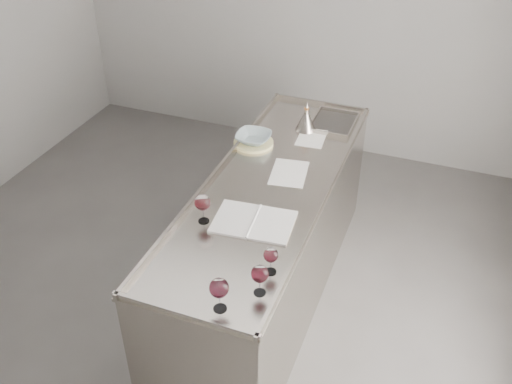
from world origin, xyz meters
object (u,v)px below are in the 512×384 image
at_px(counter, 269,241).
at_px(wine_funnel, 306,121).
at_px(wine_glass_right, 260,275).
at_px(wine_glass_left, 203,203).
at_px(notebook, 254,222).
at_px(ceramic_bowl, 253,138).
at_px(wine_glass_middle, 219,289).
at_px(wine_glass_small, 271,256).

bearing_deg(counter, wine_funnel, 89.52).
relative_size(counter, wine_glass_right, 14.13).
xyz_separation_m(wine_glass_left, notebook, (0.27, 0.09, -0.12)).
relative_size(notebook, wine_funnel, 2.14).
xyz_separation_m(ceramic_bowl, wine_funnel, (0.28, 0.33, 0.02)).
relative_size(wine_glass_middle, notebook, 0.39).
distance_m(counter, notebook, 0.63).
height_order(wine_glass_right, wine_glass_small, wine_glass_right).
xyz_separation_m(notebook, ceramic_bowl, (-0.32, 0.83, 0.04)).
relative_size(wine_glass_small, notebook, 0.32).
distance_m(wine_glass_right, wine_funnel, 1.69).
bearing_deg(notebook, wine_glass_left, -167.53).
xyz_separation_m(wine_glass_middle, wine_glass_right, (0.14, 0.17, -0.01)).
relative_size(wine_glass_right, ceramic_bowl, 0.70).
bearing_deg(ceramic_bowl, wine_glass_small, -65.11).
distance_m(wine_glass_right, ceramic_bowl, 1.45).
bearing_deg(wine_funnel, counter, -90.48).
distance_m(counter, wine_glass_middle, 1.24).
height_order(wine_glass_middle, wine_funnel, wine_funnel).
height_order(wine_glass_small, wine_funnel, wine_funnel).
xyz_separation_m(wine_glass_left, wine_glass_middle, (0.36, -0.59, 0.00)).
height_order(notebook, wine_funnel, wine_funnel).
bearing_deg(notebook, counter, 90.99).
distance_m(ceramic_bowl, wine_funnel, 0.43).
relative_size(counter, wine_glass_left, 13.38).
height_order(counter, wine_glass_right, wine_glass_right).
height_order(counter, notebook, counter).
xyz_separation_m(wine_glass_middle, wine_glass_small, (0.14, 0.32, -0.02)).
bearing_deg(ceramic_bowl, wine_glass_middle, -74.79).
bearing_deg(ceramic_bowl, notebook, -68.93).
xyz_separation_m(counter, wine_glass_middle, (0.14, -1.08, 0.60)).
bearing_deg(counter, ceramic_bowl, 122.66).
bearing_deg(wine_glass_small, wine_glass_right, -90.00).
bearing_deg(wine_glass_small, notebook, 123.03).
bearing_deg(wine_glass_small, wine_glass_middle, -113.24).
bearing_deg(wine_funnel, wine_glass_right, -80.88).
distance_m(wine_glass_middle, notebook, 0.69).
xyz_separation_m(notebook, wine_funnel, (-0.04, 1.16, 0.06)).
relative_size(wine_glass_left, wine_glass_right, 1.06).
bearing_deg(counter, wine_glass_small, -70.03).
bearing_deg(wine_glass_middle, wine_glass_small, 66.76).
relative_size(wine_glass_left, wine_glass_middle, 0.98).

